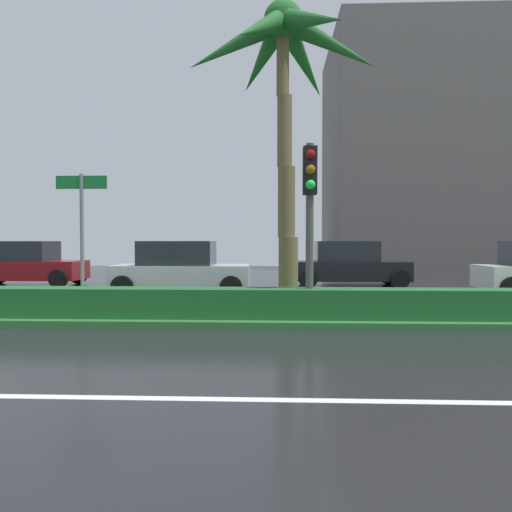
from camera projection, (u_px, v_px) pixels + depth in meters
ground_plane at (53, 309)px, 12.34m from camera, size 90.00×42.00×0.10m
median_strip at (34, 310)px, 11.34m from camera, size 85.50×4.00×0.15m
palm_tree_centre_left at (284, 64)px, 11.16m from camera, size 4.70×4.48×7.20m
traffic_signal_median_right at (310, 198)px, 9.64m from camera, size 0.28×0.43×3.54m
street_name_sign at (82, 224)px, 10.17m from camera, size 1.10×0.08×3.00m
car_in_traffic_leading at (26, 264)px, 18.43m from camera, size 4.30×2.02×1.72m
car_in_traffic_second at (181, 269)px, 15.21m from camera, size 4.30×2.02×1.72m
car_in_traffic_third at (349, 265)px, 18.08m from camera, size 4.30×2.02×1.72m
building_far_right at (479, 155)px, 32.00m from camera, size 20.03×10.80×15.12m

